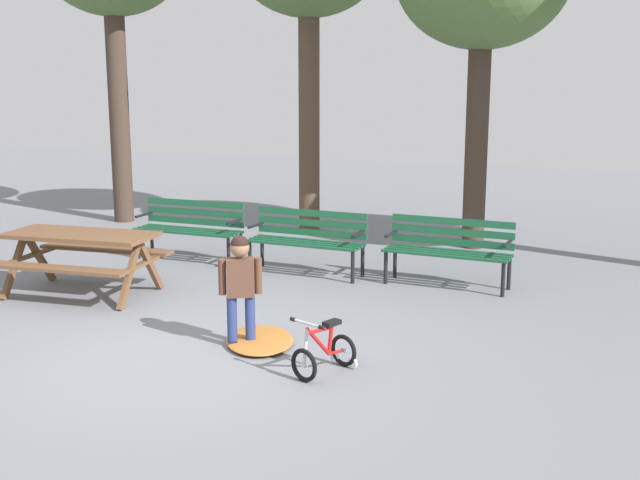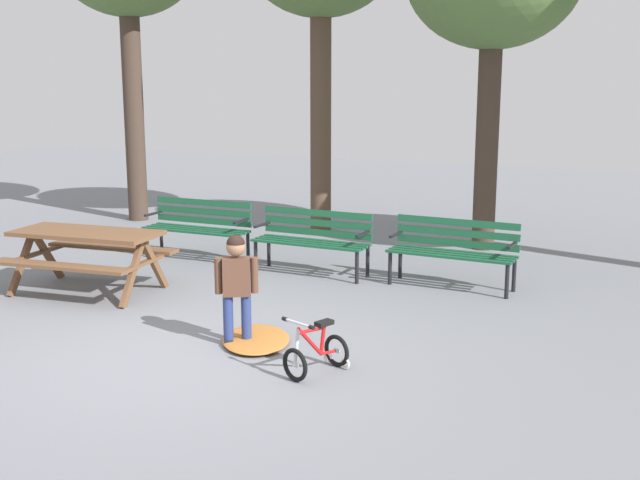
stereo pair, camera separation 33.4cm
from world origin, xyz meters
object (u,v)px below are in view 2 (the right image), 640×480
object	(u,v)px
park_bench_far_left	(199,224)
kids_bicycle	(317,352)
park_bench_left	(313,236)
park_bench_right	(454,247)
child_standing	(236,281)
picnic_table	(87,245)

from	to	relation	value
park_bench_far_left	kids_bicycle	bearing A→B (deg)	-45.70
kids_bicycle	park_bench_left	bearing A→B (deg)	114.70
park_bench_left	park_bench_right	bearing A→B (deg)	2.22
park_bench_right	child_standing	bearing A→B (deg)	-114.38
park_bench_left	park_bench_right	size ratio (longest dim) A/B	1.00
picnic_table	park_bench_far_left	bearing A→B (deg)	83.53
park_bench_far_left	child_standing	xyz separation A→B (m)	(2.42, -3.15, 0.15)
picnic_table	child_standing	world-z (taller)	child_standing
picnic_table	park_bench_far_left	world-z (taller)	park_bench_far_left
picnic_table	park_bench_far_left	size ratio (longest dim) A/B	1.19
park_bench_far_left	park_bench_right	bearing A→B (deg)	-1.43
park_bench_right	kids_bicycle	xyz separation A→B (m)	(-0.35, -3.44, -0.31)
park_bench_left	kids_bicycle	distance (m)	3.72
park_bench_right	child_standing	distance (m)	3.35
child_standing	park_bench_far_left	bearing A→B (deg)	127.59
park_bench_left	kids_bicycle	size ratio (longest dim) A/B	2.56
park_bench_far_left	child_standing	world-z (taller)	child_standing
picnic_table	park_bench_left	distance (m)	2.92
picnic_table	park_bench_right	bearing A→B (deg)	26.93
picnic_table	kids_bicycle	bearing A→B (deg)	-20.56
park_bench_right	kids_bicycle	distance (m)	3.48
park_bench_right	child_standing	xyz separation A→B (m)	(-1.38, -3.05, 0.15)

